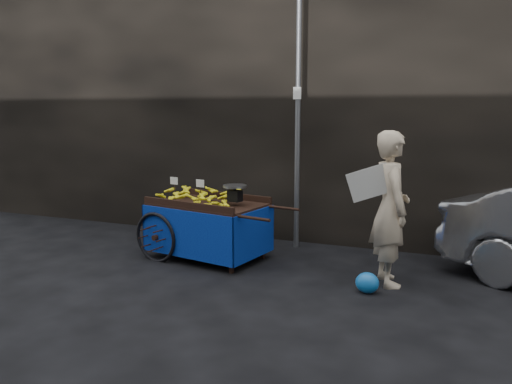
% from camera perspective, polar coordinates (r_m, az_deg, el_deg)
% --- Properties ---
extents(ground, '(80.00, 80.00, 0.00)m').
position_cam_1_polar(ground, '(6.94, -0.98, -8.69)').
color(ground, black).
rests_on(ground, ground).
extents(building_wall, '(13.50, 2.00, 5.00)m').
position_cam_1_polar(building_wall, '(8.96, 7.88, 11.52)').
color(building_wall, black).
rests_on(building_wall, ground).
extents(street_pole, '(0.12, 0.10, 4.00)m').
position_cam_1_polar(street_pole, '(7.72, 4.79, 8.27)').
color(street_pole, slate).
rests_on(street_pole, ground).
extents(banana_cart, '(2.34, 1.38, 1.20)m').
position_cam_1_polar(banana_cart, '(7.30, -5.83, -1.85)').
color(banana_cart, black).
rests_on(banana_cart, ground).
extents(vendor, '(0.87, 0.82, 1.91)m').
position_cam_1_polar(vendor, '(6.34, 15.10, -1.82)').
color(vendor, beige).
rests_on(vendor, ground).
extents(plastic_bag, '(0.28, 0.22, 0.25)m').
position_cam_1_polar(plastic_bag, '(6.15, 12.60, -10.10)').
color(plastic_bag, blue).
rests_on(plastic_bag, ground).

